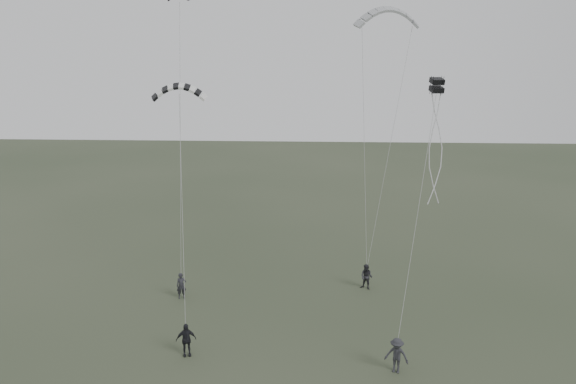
{
  "coord_description": "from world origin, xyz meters",
  "views": [
    {
      "loc": [
        2.76,
        -26.78,
        15.05
      ],
      "look_at": [
        1.1,
        5.2,
        7.07
      ],
      "focal_mm": 35.0,
      "sensor_mm": 36.0,
      "label": 1
    }
  ],
  "objects_px": {
    "flyer_left": "(181,286)",
    "kite_pale_large": "(388,9)",
    "flyer_far": "(397,355)",
    "kite_box": "(437,85)",
    "flyer_center": "(186,340)",
    "flyer_right": "(366,277)",
    "kite_striped": "(179,86)"
  },
  "relations": [
    {
      "from": "kite_pale_large",
      "to": "kite_striped",
      "type": "relative_size",
      "value": 1.39
    },
    {
      "from": "flyer_right",
      "to": "flyer_far",
      "type": "height_order",
      "value": "flyer_far"
    },
    {
      "from": "flyer_right",
      "to": "flyer_far",
      "type": "distance_m",
      "value": 9.87
    },
    {
      "from": "flyer_right",
      "to": "flyer_far",
      "type": "xyz_separation_m",
      "value": [
        0.62,
        -9.85,
        0.06
      ]
    },
    {
      "from": "flyer_right",
      "to": "flyer_center",
      "type": "relative_size",
      "value": 0.96
    },
    {
      "from": "flyer_right",
      "to": "flyer_left",
      "type": "bearing_deg",
      "value": -142.22
    },
    {
      "from": "flyer_center",
      "to": "kite_box",
      "type": "xyz_separation_m",
      "value": [
        12.91,
        5.43,
        12.47
      ]
    },
    {
      "from": "kite_striped",
      "to": "flyer_right",
      "type": "bearing_deg",
      "value": 0.65
    },
    {
      "from": "flyer_far",
      "to": "kite_striped",
      "type": "xyz_separation_m",
      "value": [
        -11.94,
        7.86,
        12.28
      ]
    },
    {
      "from": "kite_striped",
      "to": "kite_box",
      "type": "bearing_deg",
      "value": -14.96
    },
    {
      "from": "flyer_center",
      "to": "flyer_far",
      "type": "xyz_separation_m",
      "value": [
        10.48,
        -1.01,
        0.02
      ]
    },
    {
      "from": "flyer_center",
      "to": "flyer_far",
      "type": "bearing_deg",
      "value": -22.78
    },
    {
      "from": "flyer_far",
      "to": "kite_pale_large",
      "type": "relative_size",
      "value": 0.42
    },
    {
      "from": "flyer_center",
      "to": "kite_box",
      "type": "distance_m",
      "value": 18.75
    },
    {
      "from": "flyer_right",
      "to": "kite_pale_large",
      "type": "xyz_separation_m",
      "value": [
        1.25,
        4.88,
        16.99
      ]
    },
    {
      "from": "flyer_left",
      "to": "kite_pale_large",
      "type": "relative_size",
      "value": 0.39
    },
    {
      "from": "flyer_center",
      "to": "kite_pale_large",
      "type": "distance_m",
      "value": 24.48
    },
    {
      "from": "flyer_center",
      "to": "kite_box",
      "type": "height_order",
      "value": "kite_box"
    },
    {
      "from": "flyer_center",
      "to": "flyer_right",
      "type": "bearing_deg",
      "value": 24.6
    },
    {
      "from": "flyer_center",
      "to": "kite_striped",
      "type": "height_order",
      "value": "kite_striped"
    },
    {
      "from": "kite_pale_large",
      "to": "flyer_center",
      "type": "bearing_deg",
      "value": -137.1
    },
    {
      "from": "flyer_far",
      "to": "kite_pale_large",
      "type": "distance_m",
      "value": 22.45
    },
    {
      "from": "flyer_right",
      "to": "flyer_center",
      "type": "distance_m",
      "value": 13.24
    },
    {
      "from": "flyer_far",
      "to": "kite_box",
      "type": "xyz_separation_m",
      "value": [
        2.43,
        6.44,
        12.45
      ]
    },
    {
      "from": "flyer_center",
      "to": "kite_striped",
      "type": "bearing_deg",
      "value": 84.74
    },
    {
      "from": "flyer_right",
      "to": "flyer_center",
      "type": "height_order",
      "value": "flyer_center"
    },
    {
      "from": "flyer_left",
      "to": "kite_box",
      "type": "relative_size",
      "value": 2.32
    },
    {
      "from": "flyer_left",
      "to": "flyer_center",
      "type": "xyz_separation_m",
      "value": [
        1.87,
        -6.79,
        0.04
      ]
    },
    {
      "from": "flyer_far",
      "to": "kite_box",
      "type": "bearing_deg",
      "value": 88.23
    },
    {
      "from": "flyer_center",
      "to": "kite_box",
      "type": "relative_size",
      "value": 2.45
    },
    {
      "from": "flyer_left",
      "to": "kite_pale_large",
      "type": "distance_m",
      "value": 22.48
    },
    {
      "from": "flyer_far",
      "to": "kite_box",
      "type": "height_order",
      "value": "kite_box"
    }
  ]
}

